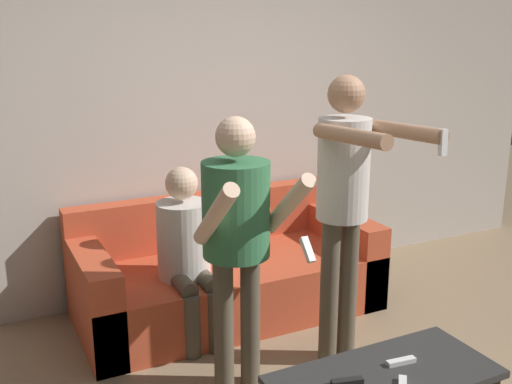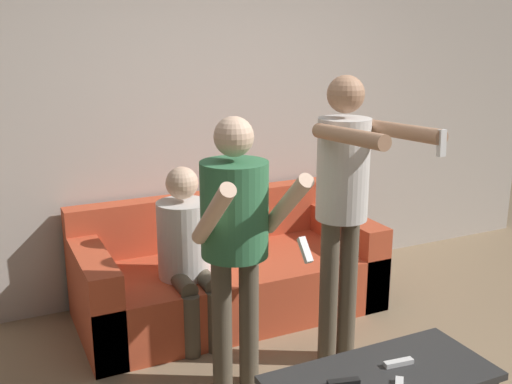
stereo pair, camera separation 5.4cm
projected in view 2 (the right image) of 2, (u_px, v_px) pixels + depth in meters
The scene contains 8 objects.
wall_back at pixel (210, 114), 4.45m from camera, with size 6.40×0.06×2.70m.
couch at pixel (227, 275), 4.26m from camera, with size 2.08×0.94×0.79m.
person_standing_left at pixel (236, 226), 3.13m from camera, with size 0.48×0.63×1.54m.
person_standing_right at pixel (345, 191), 3.37m from camera, with size 0.42×0.74×1.72m.
person_seated at pixel (187, 246), 3.82m from camera, with size 0.34×0.55×1.13m.
coffee_table at pixel (382, 382), 2.81m from camera, with size 1.09×0.50×0.39m.
remote_mid at pixel (344, 382), 2.71m from camera, with size 0.15×0.07×0.02m.
remote_far at pixel (399, 363), 2.88m from camera, with size 0.15×0.05×0.02m.
Camera 2 is at (-1.61, -2.12, 1.95)m, focal length 42.00 mm.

